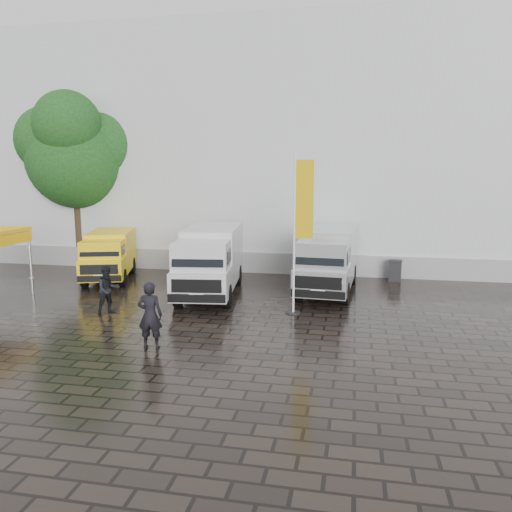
{
  "coord_description": "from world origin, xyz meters",
  "views": [
    {
      "loc": [
        2.68,
        -15.4,
        4.81
      ],
      "look_at": [
        -0.79,
        2.2,
        1.8
      ],
      "focal_mm": 35.0,
      "sensor_mm": 36.0,
      "label": 1
    }
  ],
  "objects_px": {
    "van_white": "(210,262)",
    "person_front": "(150,315)",
    "wheelie_bin": "(395,270)",
    "person_tent": "(108,290)",
    "van_yellow": "(109,256)",
    "flagpole": "(300,225)",
    "van_silver": "(328,261)"
  },
  "relations": [
    {
      "from": "van_white",
      "to": "flagpole",
      "type": "bearing_deg",
      "value": -36.28
    },
    {
      "from": "van_yellow",
      "to": "person_tent",
      "type": "bearing_deg",
      "value": -80.38
    },
    {
      "from": "wheelie_bin",
      "to": "van_white",
      "type": "bearing_deg",
      "value": -146.57
    },
    {
      "from": "van_white",
      "to": "person_front",
      "type": "xyz_separation_m",
      "value": [
        0.12,
        -6.31,
        -0.37
      ]
    },
    {
      "from": "van_silver",
      "to": "flagpole",
      "type": "height_order",
      "value": "flagpole"
    },
    {
      "from": "van_yellow",
      "to": "van_white",
      "type": "xyz_separation_m",
      "value": [
        5.29,
        -1.81,
        0.24
      ]
    },
    {
      "from": "van_white",
      "to": "person_front",
      "type": "bearing_deg",
      "value": -96.3
    },
    {
      "from": "van_white",
      "to": "flagpole",
      "type": "relative_size",
      "value": 1.11
    },
    {
      "from": "van_yellow",
      "to": "flagpole",
      "type": "distance_m",
      "value": 10.04
    },
    {
      "from": "van_yellow",
      "to": "van_white",
      "type": "distance_m",
      "value": 5.59
    },
    {
      "from": "van_silver",
      "to": "person_tent",
      "type": "distance_m",
      "value": 8.65
    },
    {
      "from": "wheelie_bin",
      "to": "person_tent",
      "type": "distance_m",
      "value": 12.49
    },
    {
      "from": "flagpole",
      "to": "person_tent",
      "type": "xyz_separation_m",
      "value": [
        -6.44,
        -1.25,
        -2.24
      ]
    },
    {
      "from": "person_front",
      "to": "person_tent",
      "type": "height_order",
      "value": "person_front"
    },
    {
      "from": "van_white",
      "to": "van_silver",
      "type": "distance_m",
      "value": 4.77
    },
    {
      "from": "van_yellow",
      "to": "person_tent",
      "type": "distance_m",
      "value": 5.76
    },
    {
      "from": "flagpole",
      "to": "person_front",
      "type": "relative_size",
      "value": 2.89
    },
    {
      "from": "flagpole",
      "to": "wheelie_bin",
      "type": "bearing_deg",
      "value": 58.9
    },
    {
      "from": "wheelie_bin",
      "to": "van_silver",
      "type": "bearing_deg",
      "value": -132.23
    },
    {
      "from": "wheelie_bin",
      "to": "flagpole",
      "type": "bearing_deg",
      "value": -115.99
    },
    {
      "from": "van_silver",
      "to": "van_white",
      "type": "bearing_deg",
      "value": -159.5
    },
    {
      "from": "van_white",
      "to": "person_tent",
      "type": "xyz_separation_m",
      "value": [
        -2.69,
        -3.33,
        -0.48
      ]
    },
    {
      "from": "van_yellow",
      "to": "flagpole",
      "type": "relative_size",
      "value": 0.85
    },
    {
      "from": "van_white",
      "to": "wheelie_bin",
      "type": "xyz_separation_m",
      "value": [
        7.42,
        4.0,
        -0.83
      ]
    },
    {
      "from": "van_silver",
      "to": "wheelie_bin",
      "type": "height_order",
      "value": "van_silver"
    },
    {
      "from": "van_yellow",
      "to": "van_silver",
      "type": "relative_size",
      "value": 0.79
    },
    {
      "from": "flagpole",
      "to": "person_tent",
      "type": "relative_size",
      "value": 3.26
    },
    {
      "from": "person_tent",
      "to": "van_silver",
      "type": "bearing_deg",
      "value": -13.89
    },
    {
      "from": "van_white",
      "to": "wheelie_bin",
      "type": "distance_m",
      "value": 8.47
    },
    {
      "from": "van_white",
      "to": "van_silver",
      "type": "bearing_deg",
      "value": 9.35
    },
    {
      "from": "flagpole",
      "to": "wheelie_bin",
      "type": "xyz_separation_m",
      "value": [
        3.66,
        6.07,
        -2.59
      ]
    },
    {
      "from": "van_yellow",
      "to": "van_white",
      "type": "bearing_deg",
      "value": -36.14
    }
  ]
}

